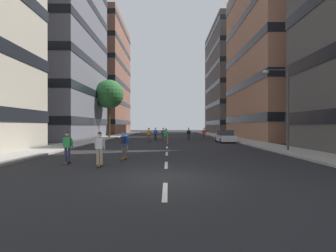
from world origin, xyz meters
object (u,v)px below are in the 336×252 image
Objects in this scene: parked_car_near at (226,137)px; skater_3 at (167,136)px; skater_7 at (189,133)px; skater_9 at (156,133)px; skater_2 at (100,147)px; skater_1 at (150,134)px; skater_4 at (125,143)px; streetlamp_right at (284,100)px; street_tree_near at (110,94)px; skater_6 at (164,133)px; skater_0 at (68,146)px; skater_8 at (126,138)px; skater_5 at (205,133)px.

skater_3 is at bearing -155.56° from parked_car_near.
skater_3 is 1.00× the size of skater_7.
parked_car_near is 10.10m from skater_9.
skater_9 is at bearing 101.14° from skater_3.
skater_9 is at bearing 85.54° from skater_2.
skater_4 is at bearing -90.84° from skater_1.
parked_car_near is 11.32m from streetlamp_right.
streetlamp_right is (19.36, -21.81, -3.32)m from street_tree_near.
skater_4 is at bearing -96.29° from skater_6.
skater_4 is at bearing -107.03° from skater_7.
skater_0 is 1.00× the size of skater_2.
skater_2 is at bearing -103.32° from skater_3.
skater_2 is 2.55m from skater_4.
skater_2 is at bearing -121.59° from parked_car_near.
skater_1 is at bearing 84.38° from skater_8.
street_tree_near reaches higher than skater_2.
skater_8 is 1.00× the size of skater_9.
skater_8 and skater_9 have the same top height.
skater_4 is 1.00× the size of skater_6.
skater_9 is (0.67, 3.63, 0.00)m from skater_1.
skater_7 is at bearing 65.30° from skater_3.
skater_4 is (-2.50, -11.55, 0.03)m from skater_3.
skater_4 and skater_8 have the same top height.
street_tree_near is 22.92m from skater_8.
skater_2 is 1.00× the size of skater_3.
parked_car_near is 20.31m from skater_2.
streetlamp_right reaches higher than parked_car_near.
skater_0 reaches higher than parked_car_near.
skater_6 is 1.00× the size of skater_9.
skater_6 and skater_7 have the same top height.
street_tree_near reaches higher than skater_3.
skater_5 is at bearing 63.05° from skater_0.
skater_5 is at bearing 104.64° from streetlamp_right.
skater_0 is 1.00× the size of skater_1.
skater_5 is 1.00× the size of skater_6.
skater_4 is (-0.24, -15.98, 0.03)m from skater_1.
skater_1 is 1.00× the size of skater_4.
skater_3 is at bearing 77.79° from skater_4.
skater_3 is at bearing 76.68° from skater_2.
skater_8 is (-6.44, -13.18, 0.03)m from skater_7.
skater_9 is (-1.59, 8.06, 0.00)m from skater_3.
skater_7 is 14.67m from skater_8.
skater_3 is (5.33, 13.12, 0.00)m from skater_0.
skater_3 is (2.26, -4.43, 0.00)m from skater_1.
skater_1 and skater_5 have the same top height.
skater_4 is (-9.83, -14.88, 0.32)m from parked_car_near.
skater_6 is (9.46, -7.47, -6.44)m from street_tree_near.
skater_1 is 1.00× the size of skater_9.
streetlamp_right is at bearing 21.65° from skater_0.
skater_9 is (-11.05, 15.31, -3.15)m from streetlamp_right.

